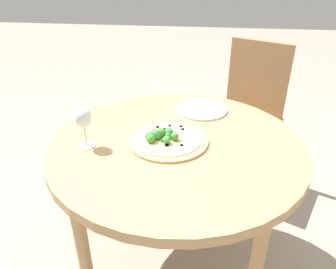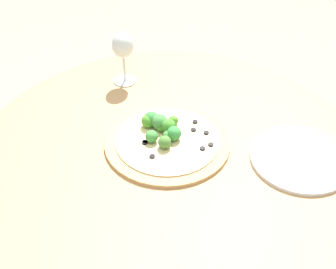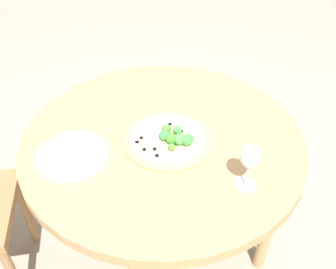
{
  "view_description": "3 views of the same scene",
  "coord_description": "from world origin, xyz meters",
  "px_view_note": "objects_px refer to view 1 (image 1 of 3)",
  "views": [
    {
      "loc": [
        1.14,
        0.1,
        1.41
      ],
      "look_at": [
        -0.0,
        -0.04,
        0.76
      ],
      "focal_mm": 35.0,
      "sensor_mm": 36.0,
      "label": 1
    },
    {
      "loc": [
        0.17,
        0.87,
        1.53
      ],
      "look_at": [
        -0.0,
        -0.04,
        0.76
      ],
      "focal_mm": 50.0,
      "sensor_mm": 36.0,
      "label": 2
    },
    {
      "loc": [
        -0.6,
        -0.87,
        1.61
      ],
      "look_at": [
        -0.0,
        -0.04,
        0.76
      ],
      "focal_mm": 40.0,
      "sensor_mm": 36.0,
      "label": 3
    }
  ],
  "objects_px": {
    "chair": "(247,113)",
    "wine_glass": "(83,119)",
    "plate_near": "(201,109)",
    "pizza": "(166,138)"
  },
  "relations": [
    {
      "from": "chair",
      "to": "wine_glass",
      "type": "bearing_deg",
      "value": -104.62
    },
    {
      "from": "wine_glass",
      "to": "plate_near",
      "type": "relative_size",
      "value": 0.66
    },
    {
      "from": "wine_glass",
      "to": "plate_near",
      "type": "bearing_deg",
      "value": 131.31
    },
    {
      "from": "chair",
      "to": "plate_near",
      "type": "height_order",
      "value": "chair"
    },
    {
      "from": "wine_glass",
      "to": "plate_near",
      "type": "xyz_separation_m",
      "value": [
        -0.39,
        0.44,
        -0.11
      ]
    },
    {
      "from": "pizza",
      "to": "wine_glass",
      "type": "relative_size",
      "value": 1.99
    },
    {
      "from": "plate_near",
      "to": "pizza",
      "type": "bearing_deg",
      "value": -22.85
    },
    {
      "from": "wine_glass",
      "to": "chair",
      "type": "bearing_deg",
      "value": 139.44
    },
    {
      "from": "pizza",
      "to": "wine_glass",
      "type": "distance_m",
      "value": 0.33
    },
    {
      "from": "pizza",
      "to": "wine_glass",
      "type": "xyz_separation_m",
      "value": [
        0.07,
        -0.31,
        0.1
      ]
    }
  ]
}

